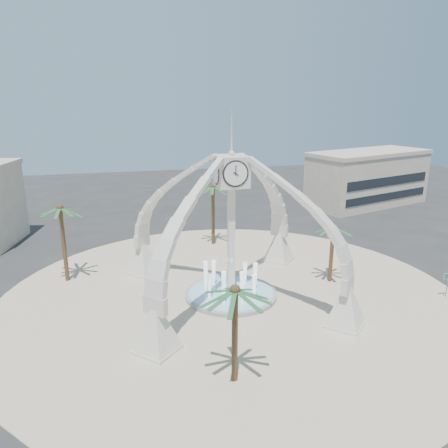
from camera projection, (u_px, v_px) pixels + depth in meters
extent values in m
plane|color=#282828|center=(231.00, 297.00, 38.14)|extent=(140.00, 140.00, 0.00)
cylinder|color=#CCB197|center=(231.00, 296.00, 38.13)|extent=(40.00, 40.00, 0.06)
cube|color=silver|center=(231.00, 244.00, 36.77)|extent=(0.55, 0.55, 9.80)
cube|color=silver|center=(231.00, 171.00, 35.05)|extent=(2.50, 2.50, 2.50)
cone|color=silver|center=(232.00, 130.00, 34.14)|extent=(0.20, 0.20, 4.00)
cylinder|color=white|center=(236.00, 174.00, 33.85)|extent=(1.84, 0.04, 1.84)
pyramid|color=silver|center=(279.00, 247.00, 45.91)|extent=(3.80, 3.80, 3.20)
pyramid|color=silver|center=(143.00, 258.00, 42.67)|extent=(3.80, 3.80, 3.20)
pyramid|color=silver|center=(156.00, 331.00, 29.48)|extent=(3.80, 3.80, 3.20)
pyramid|color=silver|center=(346.00, 307.00, 32.72)|extent=(3.80, 3.80, 3.20)
cylinder|color=#9B9B9E|center=(231.00, 294.00, 38.09)|extent=(8.00, 8.00, 0.40)
cylinder|color=#99CBE5|center=(231.00, 292.00, 38.03)|extent=(7.40, 7.40, 0.04)
cone|color=white|center=(231.00, 275.00, 37.58)|extent=(0.60, 0.60, 3.20)
cube|color=beige|center=(367.00, 180.00, 70.00)|extent=(21.49, 13.79, 8.00)
cube|color=beige|center=(370.00, 153.00, 68.79)|extent=(21.87, 14.17, 0.60)
cylinder|color=brown|center=(331.00, 254.00, 40.48)|extent=(0.36, 0.36, 5.51)
cylinder|color=brown|center=(64.00, 245.00, 40.39)|extent=(0.39, 0.39, 7.28)
cylinder|color=brown|center=(213.00, 215.00, 50.78)|extent=(0.41, 0.41, 7.06)
cylinder|color=brown|center=(235.00, 336.00, 26.00)|extent=(0.38, 0.38, 6.19)
cylinder|color=slate|center=(447.00, 285.00, 37.69)|extent=(0.08, 0.08, 2.36)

